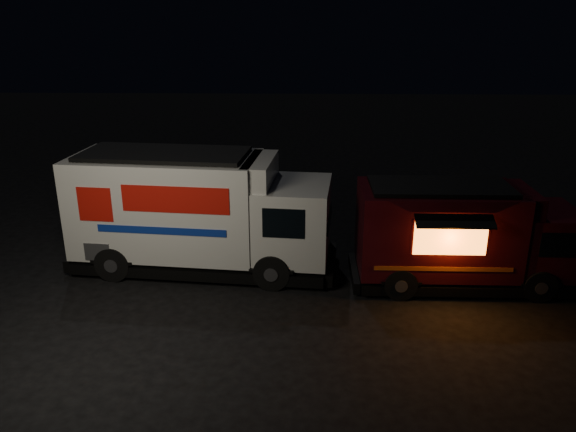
# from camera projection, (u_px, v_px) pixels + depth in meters

# --- Properties ---
(ground) EXTENTS (80.00, 80.00, 0.00)m
(ground) POSITION_uv_depth(u_px,v_px,m) (244.00, 297.00, 14.84)
(ground) COLOR black
(ground) RESTS_ON ground
(white_truck) EXTENTS (7.83, 3.32, 3.45)m
(white_truck) POSITION_uv_depth(u_px,v_px,m) (203.00, 212.00, 16.02)
(white_truck) COLOR silver
(white_truck) RESTS_ON ground
(red_truck) EXTENTS (6.12, 2.28, 2.84)m
(red_truck) POSITION_uv_depth(u_px,v_px,m) (466.00, 235.00, 15.14)
(red_truck) COLOR #390A0F
(red_truck) RESTS_ON ground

